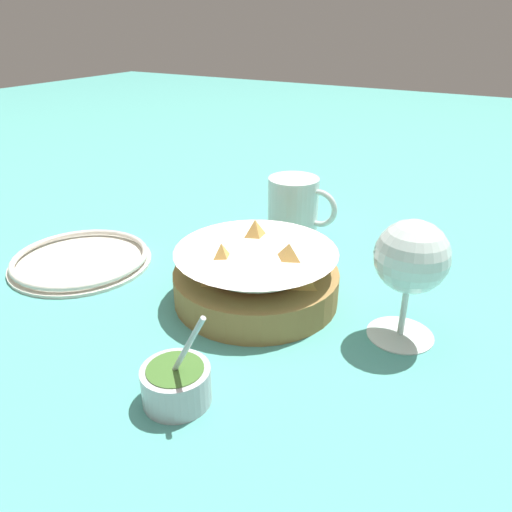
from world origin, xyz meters
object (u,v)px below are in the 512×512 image
Objects in this scene: wine_glass at (411,261)px; side_plate at (81,259)px; beer_mug at (294,206)px; sauce_cup at (176,383)px; food_basket at (257,276)px.

side_plate is (-0.45, -0.05, -0.09)m from wine_glass.
beer_mug is (-0.24, 0.21, -0.05)m from wine_glass.
sauce_cup reaches higher than beer_mug.
sauce_cup is at bearing -81.72° from food_basket.
wine_glass is (0.18, 0.01, 0.06)m from food_basket.
wine_glass is 0.70× the size of side_plate.
sauce_cup is 0.75× the size of wine_glass.
wine_glass is (0.15, 0.21, 0.07)m from sauce_cup.
sauce_cup is (0.03, -0.20, -0.01)m from food_basket.
side_plate is at bearing 152.59° from sauce_cup.
sauce_cup reaches higher than side_plate.
side_plate is (-0.27, -0.04, -0.02)m from food_basket.
beer_mug is at bearing 138.37° from wine_glass.
wine_glass reaches higher than sauce_cup.
side_plate is at bearing -127.92° from beer_mug.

